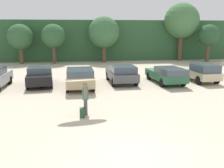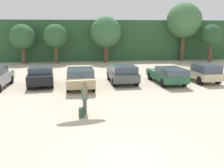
# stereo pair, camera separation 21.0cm
# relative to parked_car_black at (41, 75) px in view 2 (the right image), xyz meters

# --- Properties ---
(ground_plane) EXTENTS (120.00, 120.00, 0.00)m
(ground_plane) POSITION_rel_parked_car_black_xyz_m (4.64, -11.76, -0.74)
(ground_plane) COLOR beige
(hillside_ridge) EXTENTS (108.00, 12.00, 5.39)m
(hillside_ridge) POSITION_rel_parked_car_black_xyz_m (4.64, 20.42, 1.96)
(hillside_ridge) COLOR #2D5633
(hillside_ridge) RESTS_ON ground_plane
(tree_far_right) EXTENTS (3.13, 3.13, 4.83)m
(tree_far_right) POSITION_rel_parked_car_black_xyz_m (-4.06, 13.04, 2.48)
(tree_far_right) COLOR brown
(tree_far_right) RESTS_ON ground_plane
(tree_center_right) EXTENTS (2.94, 2.94, 4.84)m
(tree_center_right) POSITION_rel_parked_car_black_xyz_m (-0.06, 12.69, 2.60)
(tree_center_right) COLOR brown
(tree_center_right) RESTS_ON ground_plane
(tree_center_left) EXTENTS (3.92, 3.92, 5.79)m
(tree_center_left) POSITION_rel_parked_car_black_xyz_m (6.21, 13.09, 3.06)
(tree_center_left) COLOR brown
(tree_center_left) RESTS_ON ground_plane
(tree_right) EXTENTS (4.64, 4.64, 7.63)m
(tree_right) POSITION_rel_parked_car_black_xyz_m (16.68, 13.73, 4.52)
(tree_right) COLOR brown
(tree_right) RESTS_ON ground_plane
(tree_center) EXTENTS (2.78, 2.78, 4.82)m
(tree_center) POSITION_rel_parked_car_black_xyz_m (19.73, 11.96, 2.64)
(tree_center) COLOR brown
(tree_center) RESTS_ON ground_plane
(parked_car_black) EXTENTS (2.26, 4.35, 1.42)m
(parked_car_black) POSITION_rel_parked_car_black_xyz_m (0.00, 0.00, 0.00)
(parked_car_black) COLOR black
(parked_car_black) RESTS_ON ground_plane
(parked_car_tan) EXTENTS (2.04, 4.80, 1.52)m
(parked_car_tan) POSITION_rel_parked_car_black_xyz_m (3.00, -1.26, 0.07)
(parked_car_tan) COLOR tan
(parked_car_tan) RESTS_ON ground_plane
(parked_car_dark_gray) EXTENTS (2.10, 4.09, 1.44)m
(parked_car_dark_gray) POSITION_rel_parked_car_black_xyz_m (6.29, -0.06, 0.02)
(parked_car_dark_gray) COLOR #4C4F54
(parked_car_dark_gray) RESTS_ON ground_plane
(parked_car_forest_green) EXTENTS (2.16, 4.58, 1.33)m
(parked_car_forest_green) POSITION_rel_parked_car_black_xyz_m (9.76, -0.65, -0.01)
(parked_car_forest_green) COLOR #2D6642
(parked_car_forest_green) RESTS_ON ground_plane
(parked_car_champagne) EXTENTS (2.11, 4.22, 1.49)m
(parked_car_champagne) POSITION_rel_parked_car_black_xyz_m (12.72, -0.28, 0.03)
(parked_car_champagne) COLOR beige
(parked_car_champagne) RESTS_ON ground_plane
(person_adult) EXTENTS (0.31, 0.70, 1.60)m
(person_adult) POSITION_rel_parked_car_black_xyz_m (3.25, -7.21, 0.16)
(person_adult) COLOR #4C4C51
(person_adult) RESTS_ON ground_plane
(surfboard_cream) EXTENTS (2.36, 1.01, 0.18)m
(surfboard_cream) POSITION_rel_parked_car_black_xyz_m (3.11, -7.27, 0.99)
(surfboard_cream) COLOR beige
(backpack_dropped) EXTENTS (0.24, 0.34, 0.45)m
(backpack_dropped) POSITION_rel_parked_car_black_xyz_m (3.07, -7.68, -0.52)
(backpack_dropped) COLOR #2D4C33
(backpack_dropped) RESTS_ON ground_plane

